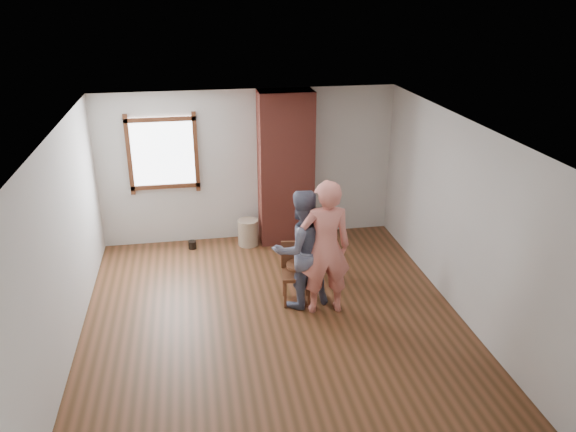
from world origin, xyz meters
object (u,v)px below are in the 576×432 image
at_px(dining_chair_right, 322,248).
at_px(person_pink, 325,248).
at_px(side_table, 301,276).
at_px(stoneware_crock, 248,232).
at_px(man, 301,249).
at_px(dining_chair_left, 296,269).

height_order(dining_chair_right, person_pink, person_pink).
relative_size(dining_chair_right, side_table, 1.45).
relative_size(dining_chair_right, person_pink, 0.46).
bearing_deg(stoneware_crock, man, -76.05).
bearing_deg(dining_chair_left, man, -63.42).
height_order(stoneware_crock, dining_chair_right, dining_chair_right).
height_order(stoneware_crock, person_pink, person_pink).
distance_m(dining_chair_left, man, 0.39).
bearing_deg(dining_chair_right, dining_chair_left, -113.41).
distance_m(side_table, person_pink, 0.66).
bearing_deg(dining_chair_left, side_table, -53.49).
distance_m(stoneware_crock, dining_chair_left, 2.00).
bearing_deg(stoneware_crock, dining_chair_right, -54.35).
bearing_deg(dining_chair_right, side_table, -106.40).
height_order(dining_chair_right, side_table, dining_chair_right).
bearing_deg(dining_chair_right, man, -105.49).
bearing_deg(man, side_table, -117.02).
bearing_deg(side_table, stoneware_crock, 104.35).
relative_size(dining_chair_left, man, 0.51).
relative_size(dining_chair_left, dining_chair_right, 0.99).
distance_m(dining_chair_right, person_pink, 1.03).
height_order(dining_chair_left, person_pink, person_pink).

